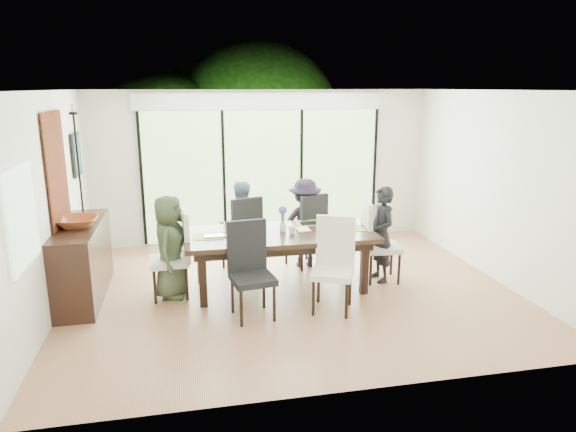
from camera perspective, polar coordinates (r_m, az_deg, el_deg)
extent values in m
cube|color=brown|center=(7.20, 0.40, -8.26)|extent=(6.00, 5.00, 0.01)
cube|color=white|center=(6.66, 0.44, 13.85)|extent=(6.00, 5.00, 0.01)
cube|color=silver|center=(9.23, -2.83, 5.47)|extent=(6.00, 0.02, 2.70)
cube|color=white|center=(4.46, 7.16, -4.14)|extent=(6.00, 0.02, 2.70)
cube|color=beige|center=(6.85, -25.02, 1.10)|extent=(0.02, 5.00, 2.70)
cube|color=silver|center=(7.98, 22.11, 3.07)|extent=(0.02, 5.00, 2.70)
cube|color=#598C3F|center=(9.22, -2.78, 4.52)|extent=(4.20, 0.02, 2.30)
cube|color=white|center=(9.08, -2.87, 12.62)|extent=(4.40, 0.06, 0.28)
cube|color=black|center=(9.13, -15.93, 3.90)|extent=(0.05, 0.04, 2.30)
cube|color=black|center=(9.13, -7.13, 4.33)|extent=(0.05, 0.04, 2.30)
cube|color=black|center=(9.34, 1.49, 4.65)|extent=(0.05, 0.04, 2.30)
cube|color=black|center=(9.75, 9.56, 4.86)|extent=(0.05, 0.04, 2.30)
cube|color=#8CAD7F|center=(5.68, -27.45, -0.08)|extent=(0.02, 0.90, 1.00)
cube|color=#4F3D22|center=(10.39, -3.49, -1.45)|extent=(6.00, 1.80, 0.10)
cube|color=brown|center=(11.02, -4.13, 2.65)|extent=(6.00, 0.08, 0.06)
sphere|color=#14380F|center=(11.79, -13.64, 7.43)|extent=(3.20, 3.20, 3.20)
sphere|color=#14380F|center=(12.48, -3.37, 9.81)|extent=(4.00, 4.00, 4.00)
sphere|color=#14380F|center=(12.15, 5.72, 7.08)|extent=(2.80, 2.80, 2.80)
sphere|color=#14380F|center=(13.08, -8.20, 9.10)|extent=(3.60, 3.60, 3.60)
cube|color=black|center=(7.04, -0.91, -2.09)|extent=(2.58, 1.18, 0.06)
cube|color=black|center=(7.06, -0.90, -2.84)|extent=(2.36, 0.97, 0.11)
cube|color=black|center=(6.65, -9.44, -6.93)|extent=(0.10, 0.10, 0.74)
cube|color=black|center=(7.04, 8.48, -5.68)|extent=(0.10, 0.10, 0.74)
cube|color=black|center=(7.46, -9.72, -4.59)|extent=(0.10, 0.10, 0.74)
cube|color=black|center=(7.81, 6.34, -3.60)|extent=(0.10, 0.10, 0.74)
imported|color=#3A4830|center=(6.95, -13.00, -3.35)|extent=(0.56, 0.73, 1.39)
imported|color=black|center=(7.46, 10.34, -2.01)|extent=(0.48, 0.69, 1.39)
imported|color=#7590A9|center=(7.79, -5.30, -1.16)|extent=(0.70, 0.51, 1.39)
imported|color=black|center=(7.95, 1.88, -0.78)|extent=(0.67, 0.44, 1.39)
cube|color=#A8C145|center=(6.92, -8.66, -2.22)|extent=(0.47, 0.34, 0.01)
cube|color=#93AA3D|center=(7.25, 6.49, -1.38)|extent=(0.47, 0.34, 0.01)
cube|color=#83C345|center=(7.34, -4.94, -1.15)|extent=(0.47, 0.34, 0.01)
cube|color=#80AA3C|center=(7.52, 2.65, -0.75)|extent=(0.47, 0.34, 0.01)
cube|color=white|center=(6.66, -5.08, -2.76)|extent=(0.47, 0.34, 0.01)
cube|color=black|center=(7.30, -4.12, -1.14)|extent=(0.28, 0.19, 0.01)
cube|color=black|center=(7.46, 2.37, -0.81)|extent=(0.26, 0.18, 0.01)
cube|color=white|center=(7.14, 4.70, -1.61)|extent=(0.32, 0.24, 0.00)
cube|color=white|center=(6.66, -5.09, -2.62)|extent=(0.28, 0.28, 0.03)
cube|color=orange|center=(6.65, -5.09, -2.47)|extent=(0.21, 0.21, 0.02)
cylinder|color=silver|center=(7.07, -0.59, -1.20)|extent=(0.09, 0.09, 0.13)
cylinder|color=#337226|center=(7.03, -0.59, -0.19)|extent=(0.04, 0.04, 0.17)
sphere|color=#4C50BF|center=(7.01, -0.59, 0.66)|extent=(0.12, 0.12, 0.12)
imported|color=silver|center=(6.83, -7.78, -2.32)|extent=(0.37, 0.25, 0.03)
imported|color=white|center=(7.07, -6.72, -1.40)|extent=(0.18, 0.18, 0.10)
imported|color=white|center=(6.95, 0.46, -1.60)|extent=(0.14, 0.14, 0.10)
imported|color=white|center=(7.29, 5.14, -0.88)|extent=(0.17, 0.17, 0.10)
imported|color=white|center=(7.12, 1.00, -1.54)|extent=(0.19, 0.25, 0.02)
cube|color=black|center=(7.34, -21.85, -4.68)|extent=(0.50, 1.78, 1.00)
imported|color=brown|center=(7.09, -22.39, -0.62)|extent=(0.53, 0.53, 0.13)
cylinder|color=black|center=(7.53, -21.76, -0.07)|extent=(0.11, 0.11, 0.04)
cylinder|color=black|center=(7.40, -22.25, 5.18)|extent=(0.03, 0.03, 1.39)
cylinder|color=black|center=(7.34, -22.76, 10.48)|extent=(0.11, 0.11, 0.03)
cylinder|color=silver|center=(7.34, -22.81, 11.00)|extent=(0.04, 0.04, 0.11)
cube|color=maroon|center=(7.17, -24.30, 4.55)|extent=(0.02, 1.00, 1.50)
cube|color=black|center=(8.42, -22.48, 6.33)|extent=(0.03, 0.55, 0.65)
cube|color=#17404B|center=(8.42, -22.35, 6.34)|extent=(0.01, 0.45, 0.55)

